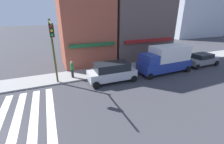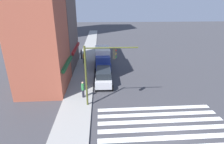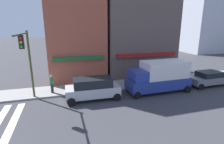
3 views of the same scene
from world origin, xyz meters
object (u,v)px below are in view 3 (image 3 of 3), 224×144
object	(u,v)px
pedestrian_green_top	(52,83)
sedan_grey	(209,78)
traffic_signal	(27,55)
box_truck_blue	(159,76)
suv_silver	(93,88)
pedestrian_orange_vest	(157,72)
pedestrian_grey_coat	(173,69)

from	to	relation	value
pedestrian_green_top	sedan_grey	bearing A→B (deg)	75.35
traffic_signal	box_truck_blue	size ratio (longest dim) A/B	0.96
sedan_grey	pedestrian_green_top	size ratio (longest dim) A/B	2.51
suv_silver	pedestrian_green_top	distance (m)	4.16
box_truck_blue	traffic_signal	bearing A→B (deg)	175.85
sedan_grey	pedestrian_orange_vest	world-z (taller)	pedestrian_orange_vest
box_truck_blue	pedestrian_orange_vest	bearing A→B (deg)	60.10
box_truck_blue	sedan_grey	distance (m)	6.18
pedestrian_grey_coat	pedestrian_green_top	size ratio (longest dim) A/B	1.00
pedestrian_grey_coat	sedan_grey	bearing A→B (deg)	-21.44
sedan_grey	pedestrian_green_top	xyz separation A→B (m)	(-16.21, 2.23, 0.23)
box_truck_blue	suv_silver	bearing A→B (deg)	178.67
sedan_grey	pedestrian_grey_coat	size ratio (longest dim) A/B	2.51
traffic_signal	sedan_grey	bearing A→B (deg)	-1.84
suv_silver	pedestrian_grey_coat	distance (m)	11.48
traffic_signal	pedestrian_green_top	distance (m)	3.79
box_truck_blue	sedan_grey	bearing A→B (deg)	-1.33
sedan_grey	suv_silver	bearing A→B (deg)	178.59
box_truck_blue	pedestrian_orange_vest	xyz separation A→B (m)	(1.69, 3.11, -0.51)
suv_silver	box_truck_blue	distance (m)	6.60
box_truck_blue	sedan_grey	world-z (taller)	box_truck_blue
sedan_grey	traffic_signal	bearing A→B (deg)	176.74
traffic_signal	pedestrian_orange_vest	distance (m)	13.88
box_truck_blue	sedan_grey	size ratio (longest dim) A/B	1.41
traffic_signal	pedestrian_green_top	world-z (taller)	traffic_signal
suv_silver	traffic_signal	bearing A→B (deg)	175.19
box_truck_blue	pedestrian_grey_coat	bearing A→B (deg)	39.71
pedestrian_grey_coat	pedestrian_orange_vest	xyz separation A→B (m)	(-2.59, -0.62, 0.00)
box_truck_blue	pedestrian_green_top	distance (m)	10.33
sedan_grey	box_truck_blue	bearing A→B (deg)	178.59
box_truck_blue	pedestrian_green_top	bearing A→B (deg)	166.17
sedan_grey	pedestrian_orange_vest	distance (m)	5.43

